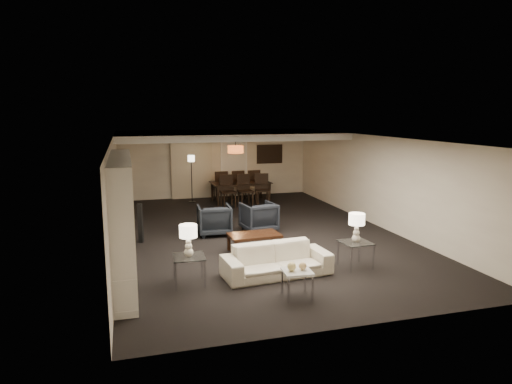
{
  "coord_description": "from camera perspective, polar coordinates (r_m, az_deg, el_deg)",
  "views": [
    {
      "loc": [
        -3.19,
        -11.17,
        3.15
      ],
      "look_at": [
        0.0,
        0.0,
        1.1
      ],
      "focal_mm": 32.0,
      "sensor_mm": 36.0,
      "label": 1
    }
  ],
  "objects": [
    {
      "name": "chair_fr",
      "position": [
        16.77,
        -0.47,
        1.02
      ],
      "size": [
        0.52,
        0.52,
        1.06
      ],
      "primitive_type": null,
      "rotation": [
        0.0,
        0.0,
        3.2
      ],
      "color": "black",
      "rests_on": "floor"
    },
    {
      "name": "marble_table",
      "position": [
        8.01,
        5.14,
        -11.34
      ],
      "size": [
        0.52,
        0.52,
        0.48
      ],
      "primitive_type": null,
      "rotation": [
        0.0,
        0.0,
        -0.08
      ],
      "color": "silver",
      "rests_on": "floor"
    },
    {
      "name": "chair_nr",
      "position": [
        15.54,
        0.81,
        0.3
      ],
      "size": [
        0.55,
        0.55,
        1.06
      ],
      "primitive_type": null,
      "rotation": [
        0.0,
        0.0,
        -0.13
      ],
      "color": "black",
      "rests_on": "floor"
    },
    {
      "name": "curtains",
      "position": [
        16.86,
        -8.04,
        3.27
      ],
      "size": [
        1.5,
        0.12,
        2.4
      ],
      "primitive_type": "cube",
      "color": "beige",
      "rests_on": "wall_back"
    },
    {
      "name": "chair_fl",
      "position": [
        16.49,
        -4.49,
        0.84
      ],
      "size": [
        0.5,
        0.5,
        1.06
      ],
      "primitive_type": null,
      "rotation": [
        0.0,
        0.0,
        3.16
      ],
      "color": "black",
      "rests_on": "floor"
    },
    {
      "name": "painting",
      "position": [
        17.53,
        1.7,
        4.77
      ],
      "size": [
        0.95,
        0.04,
        0.65
      ],
      "primitive_type": "cube",
      "color": "#142D38",
      "rests_on": "wall_back"
    },
    {
      "name": "floor_lamp",
      "position": [
        16.14,
        -8.04,
        1.64
      ],
      "size": [
        0.25,
        0.25,
        1.66
      ],
      "primitive_type": null,
      "rotation": [
        0.0,
        0.0,
        0.06
      ],
      "color": "black",
      "rests_on": "floor"
    },
    {
      "name": "television",
      "position": [
        9.71,
        -16.1,
        -2.78
      ],
      "size": [
        1.1,
        0.14,
        0.64
      ],
      "primitive_type": "imported",
      "rotation": [
        0.0,
        0.0,
        1.57
      ],
      "color": "black",
      "rests_on": "media_unit"
    },
    {
      "name": "door",
      "position": [
        17.22,
        -2.77,
        2.99
      ],
      "size": [
        0.9,
        0.05,
        2.1
      ],
      "primitive_type": "cube",
      "color": "silver",
      "rests_on": "wall_back"
    },
    {
      "name": "ceiling_soffit",
      "position": [
        15.04,
        -3.7,
        7.13
      ],
      "size": [
        7.0,
        4.0,
        0.2
      ],
      "primitive_type": "cube",
      "color": "silver",
      "rests_on": "ceiling"
    },
    {
      "name": "gold_gourd_a",
      "position": [
        7.87,
        4.49,
        -9.28
      ],
      "size": [
        0.15,
        0.15,
        0.15
      ],
      "primitive_type": "sphere",
      "color": "#E8D17B",
      "rests_on": "marble_table"
    },
    {
      "name": "side_table_right",
      "position": [
        9.63,
        12.32,
        -7.65
      ],
      "size": [
        0.62,
        0.62,
        0.54
      ],
      "primitive_type": null,
      "rotation": [
        0.0,
        0.0,
        0.07
      ],
      "color": "silver",
      "rests_on": "floor"
    },
    {
      "name": "ceiling",
      "position": [
        11.64,
        0.0,
        6.8
      ],
      "size": [
        7.0,
        11.0,
        0.02
      ],
      "primitive_type": "cube",
      "color": "silver",
      "rests_on": "ground"
    },
    {
      "name": "table_lamp_right",
      "position": [
        9.47,
        12.45,
        -4.39
      ],
      "size": [
        0.34,
        0.34,
        0.59
      ],
      "primitive_type": null,
      "rotation": [
        0.0,
        0.0,
        0.05
      ],
      "color": "beige",
      "rests_on": "side_table_right"
    },
    {
      "name": "gold_gourd_b",
      "position": [
        7.94,
        5.86,
        -9.2
      ],
      "size": [
        0.13,
        0.13,
        0.13
      ],
      "primitive_type": "sphere",
      "color": "tan",
      "rests_on": "marble_table"
    },
    {
      "name": "armchair_left",
      "position": [
        11.87,
        -5.24,
        -3.48
      ],
      "size": [
        0.88,
        0.91,
        0.78
      ],
      "primitive_type": "imported",
      "rotation": [
        0.0,
        0.0,
        3.08
      ],
      "color": "black",
      "rests_on": "floor"
    },
    {
      "name": "vase_amber",
      "position": [
        8.3,
        -16.48,
        -0.82
      ],
      "size": [
        0.18,
        0.18,
        0.18
      ],
      "primitive_type": "imported",
      "color": "#B38C3B",
      "rests_on": "media_unit"
    },
    {
      "name": "table_lamp_left",
      "position": [
        8.44,
        -8.45,
        -6.04
      ],
      "size": [
        0.34,
        0.34,
        0.59
      ],
      "primitive_type": null,
      "rotation": [
        0.0,
        0.0,
        0.04
      ],
      "color": "#F4E9CE",
      "rests_on": "side_table_left"
    },
    {
      "name": "media_unit",
      "position": [
        8.8,
        -16.32,
        -3.38
      ],
      "size": [
        0.38,
        3.4,
        2.35
      ],
      "primitive_type": null,
      "color": "white",
      "rests_on": "wall_left"
    },
    {
      "name": "coffee_table",
      "position": [
        10.45,
        -0.21,
        -6.36
      ],
      "size": [
        1.19,
        0.74,
        0.41
      ],
      "primitive_type": null,
      "rotation": [
        0.0,
        0.0,
        0.06
      ],
      "color": "black",
      "rests_on": "floor"
    },
    {
      "name": "pendant_light",
      "position": [
        15.13,
        -2.56,
        5.34
      ],
      "size": [
        0.52,
        0.52,
        0.24
      ],
      "primitive_type": "cylinder",
      "color": "#D8591E",
      "rests_on": "ceiling_soffit"
    },
    {
      "name": "side_table_left",
      "position": [
        8.61,
        -8.35,
        -9.66
      ],
      "size": [
        0.6,
        0.6,
        0.54
      ],
      "primitive_type": null,
      "rotation": [
        0.0,
        0.0,
        -0.05
      ],
      "color": "silver",
      "rests_on": "floor"
    },
    {
      "name": "chair_nl",
      "position": [
        15.24,
        -3.51,
        0.09
      ],
      "size": [
        0.53,
        0.53,
        1.06
      ],
      "primitive_type": null,
      "rotation": [
        0.0,
        0.0,
        0.09
      ],
      "color": "black",
      "rests_on": "floor"
    },
    {
      "name": "wall_left",
      "position": [
        11.34,
        -17.27,
        -0.1
      ],
      "size": [
        0.02,
        11.0,
        2.5
      ],
      "primitive_type": "cube",
      "color": "#C2B29C",
      "rests_on": "ground"
    },
    {
      "name": "armchair_right",
      "position": [
        12.15,
        0.34,
        -3.13
      ],
      "size": [
        0.94,
        0.96,
        0.78
      ],
      "primitive_type": "imported",
      "rotation": [
        0.0,
        0.0,
        3.27
      ],
      "color": "black",
      "rests_on": "floor"
    },
    {
      "name": "wall_back",
      "position": [
        17.08,
        -5.09,
        3.58
      ],
      "size": [
        7.0,
        0.02,
        2.5
      ],
      "primitive_type": "cube",
      "color": "#C2B29C",
      "rests_on": "ground"
    },
    {
      "name": "dining_table",
      "position": [
        16.03,
        -1.91,
        -0.03
      ],
      "size": [
        2.07,
        1.21,
        0.72
      ],
      "primitive_type": "imported",
      "rotation": [
        0.0,
        0.0,
        0.04
      ],
      "color": "black",
      "rests_on": "floor"
    },
    {
      "name": "wall_right",
      "position": [
        13.16,
        14.82,
        1.37
      ],
      "size": [
        0.02,
        11.0,
        2.5
      ],
      "primitive_type": "cube",
      "color": "#C2B29C",
      "rests_on": "ground"
    },
    {
      "name": "chair_nm",
      "position": [
        15.38,
        -1.33,
        0.2
      ],
      "size": [
        0.53,
        0.53,
        1.06
      ],
      "primitive_type": null,
      "rotation": [
        0.0,
        0.0,
        0.09
      ],
      "color": "black",
      "rests_on": "floor"
    },
    {
      "name": "floor",
      "position": [
        12.04,
        0.0,
        -5.16
      ],
      "size": [
        11.0,
        11.0,
        0.0
      ],
      "primitive_type": "plane",
      "color": "black",
      "rests_on": "ground"
    },
    {
      "name": "wall_front",
      "position": [
        6.78,
        12.97,
        -6.54
      ],
      "size": [
        7.0,
        0.02,
        2.5
      ],
      "primitive_type": "cube",
      "color": "#C2B29C",
      "rests_on": "ground"
    },
    {
      "name": "sofa",
      "position": [
        8.96,
        2.6,
        -8.51
      ],
      "size": [
        2.16,
        0.99,
        0.61
      ],
      "primitive_type": "imported",
      "rotation": [
        0.0,
        0.0,
        0.09
      ],
      "color": "beige",
      "rests_on": "floor"
    },
    {
      "name": "chair_fm",
      "position": [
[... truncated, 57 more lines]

